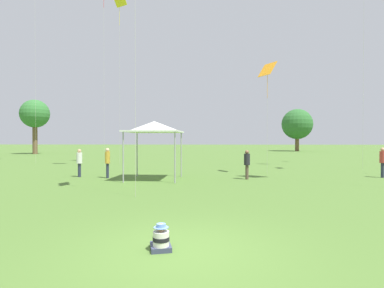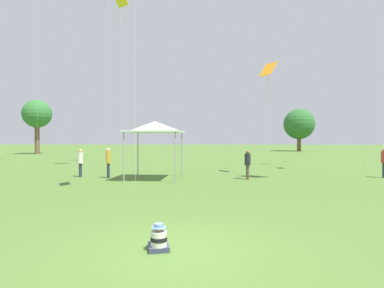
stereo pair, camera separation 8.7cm
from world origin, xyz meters
The scene contains 11 objects.
ground_plane centered at (0.00, 0.00, 0.00)m, with size 300.00×300.00×0.00m, color #4C702D.
seated_toddler centered at (-0.45, 0.05, 0.22)m, with size 0.51×0.58×0.55m.
person_standing_0 centered at (-7.16, 11.72, 1.00)m, with size 0.33×0.33×1.67m.
person_standing_1 centered at (10.83, 12.26, 1.08)m, with size 0.35×0.35×1.78m.
person_standing_2 centered at (2.74, 11.11, 0.99)m, with size 0.40×0.40×1.65m.
person_standing_3 centered at (-5.30, 11.28, 1.07)m, with size 0.38×0.38×1.75m.
canopy_tent centered at (-2.47, 10.80, 2.94)m, with size 3.12×3.12×3.27m.
kite_1 centered at (-7.62, 21.68, 14.88)m, with size 1.47×1.25×15.85m.
kite_7 centered at (4.37, 13.63, 6.63)m, with size 1.16×1.28×7.22m.
distant_tree_0 centered at (18.88, 55.88, 5.48)m, with size 6.13×6.13×8.58m.
distant_tree_1 centered at (-27.20, 41.12, 6.39)m, with size 4.50×4.50×8.76m.
Camera 2 is at (0.54, -5.85, 2.20)m, focal length 28.00 mm.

